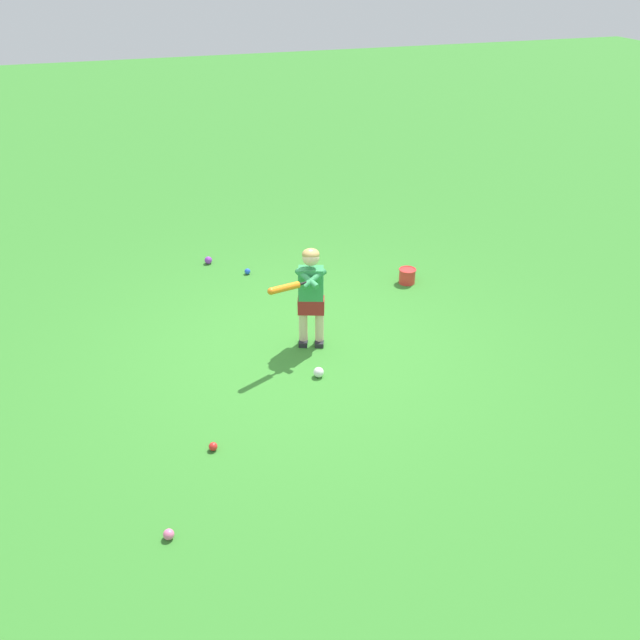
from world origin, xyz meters
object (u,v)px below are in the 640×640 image
Objects in this scene: play_ball_behind_batter at (213,447)px; play_ball_far_left at (208,260)px; play_ball_far_right at (247,271)px; play_ball_by_bucket at (319,372)px; play_ball_near_batter at (169,534)px; toy_bucket at (407,276)px; child_batter at (310,290)px.

play_ball_behind_batter is 0.76× the size of play_ball_far_left.
play_ball_far_right is at bearing 132.46° from play_ball_far_left.
play_ball_far_left is at bearing -98.78° from play_ball_behind_batter.
play_ball_near_batter is at bearing 44.60° from play_ball_by_bucket.
play_ball_far_right is (-0.99, -3.21, 0.00)m from play_ball_behind_batter.
play_ball_far_left reaches higher than play_ball_behind_batter.
play_ball_by_bucket reaches higher than play_ball_behind_batter.
play_ball_near_batter is at bearing 61.33° from play_ball_behind_batter.
play_ball_near_batter is 4.63m from play_ball_far_left.
play_ball_far_left is 2.60m from toy_bucket.
child_batter is at bearing 106.46° from play_ball_far_left.
child_batter reaches higher than play_ball_far_right.
play_ball_far_right is 0.62m from play_ball_far_left.
play_ball_behind_batter is at bearing 40.05° from toy_bucket.
play_ball_near_batter is 4.60m from toy_bucket.
child_batter is 1.94m from play_ball_behind_batter.
play_ball_far_left is (0.42, -0.46, 0.01)m from play_ball_far_right.
play_ball_behind_batter is (-0.46, -0.85, -0.00)m from play_ball_near_batter.
play_ball_by_bucket is (0.09, 0.59, -0.60)m from child_batter.
play_ball_far_right is (-1.45, -4.06, -0.00)m from play_ball_near_batter.
play_ball_far_right is (0.27, -1.87, -0.61)m from child_batter.
child_batter is at bearing -98.87° from play_ball_by_bucket.
play_ball_far_right is 0.35× the size of toy_bucket.
child_batter reaches higher than play_ball_near_batter.
child_batter is at bearing -133.04° from play_ball_behind_batter.
play_ball_by_bucket is 2.31m from toy_bucket.
play_ball_far_left reaches higher than play_ball_far_right.
play_ball_near_batter is at bearing 51.89° from child_batter.
child_batter is 13.39× the size of play_ball_near_batter.
play_ball_near_batter reaches higher than play_ball_far_right.
play_ball_far_left is 0.46× the size of toy_bucket.
toy_bucket is at bearing -135.77° from play_ball_by_bucket.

